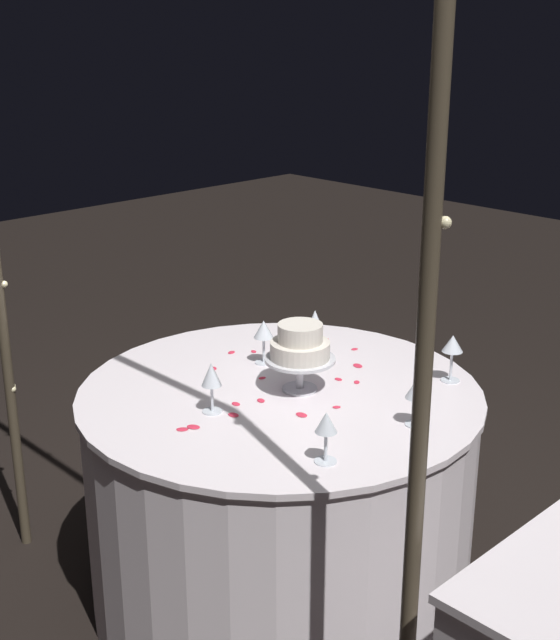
{
  "coord_description": "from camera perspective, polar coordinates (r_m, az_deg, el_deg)",
  "views": [
    {
      "loc": [
        -1.78,
        1.73,
        1.85
      ],
      "look_at": [
        0.0,
        0.0,
        0.98
      ],
      "focal_mm": 48.66,
      "sensor_mm": 36.0,
      "label": 1
    }
  ],
  "objects": [
    {
      "name": "rose_petal_17",
      "position": [
        2.83,
        9.54,
        -3.89
      ],
      "size": [
        0.04,
        0.03,
        0.0
      ],
      "primitive_type": "ellipsoid",
      "rotation": [
        0.0,
        0.0,
        3.72
      ],
      "color": "#E02D47",
      "rests_on": "main_table"
    },
    {
      "name": "rose_petal_11",
      "position": [
        2.49,
        -5.72,
        -7.01
      ],
      "size": [
        0.05,
        0.04,
        0.0
      ],
      "primitive_type": "ellipsoid",
      "rotation": [
        0.0,
        0.0,
        0.42
      ],
      "color": "#E02D47",
      "rests_on": "main_table"
    },
    {
      "name": "wine_glass_5",
      "position": [
        2.99,
        2.31,
        -0.13
      ],
      "size": [
        0.06,
        0.06,
        0.15
      ],
      "color": "silver",
      "rests_on": "main_table"
    },
    {
      "name": "rose_petal_2",
      "position": [
        3.02,
        -1.74,
        -2.08
      ],
      "size": [
        0.03,
        0.03,
        0.0
      ],
      "primitive_type": "ellipsoid",
      "rotation": [
        0.0,
        0.0,
        2.78
      ],
      "color": "#E02D47",
      "rests_on": "main_table"
    },
    {
      "name": "rose_petal_14",
      "position": [
        2.55,
        -3.08,
        -6.25
      ],
      "size": [
        0.04,
        0.03,
        0.0
      ],
      "primitive_type": "ellipsoid",
      "rotation": [
        0.0,
        0.0,
        3.19
      ],
      "color": "#E02D47",
      "rests_on": "main_table"
    },
    {
      "name": "rose_petal_7",
      "position": [
        3.14,
        3.0,
        -1.24
      ],
      "size": [
        0.04,
        0.03,
        0.0
      ],
      "primitive_type": "ellipsoid",
      "rotation": [
        0.0,
        0.0,
        6.03
      ],
      "color": "#E02D47",
      "rests_on": "main_table"
    },
    {
      "name": "wine_glass_3",
      "position": [
        2.89,
        -1.08,
        -0.75
      ],
      "size": [
        0.07,
        0.07,
        0.15
      ],
      "color": "silver",
      "rests_on": "main_table"
    },
    {
      "name": "rose_petal_8",
      "position": [
        2.62,
        -2.92,
        -5.53
      ],
      "size": [
        0.03,
        0.02,
        0.0
      ],
      "primitive_type": "ellipsoid",
      "rotation": [
        0.0,
        0.0,
        6.22
      ],
      "color": "#E02D47",
      "rests_on": "main_table"
    },
    {
      "name": "rose_petal_0",
      "position": [
        2.8,
        -1.18,
        -3.83
      ],
      "size": [
        0.02,
        0.03,
        0.0
      ],
      "primitive_type": "ellipsoid",
      "rotation": [
        0.0,
        0.0,
        1.38
      ],
      "color": "#E02D47",
      "rests_on": "main_table"
    },
    {
      "name": "rose_petal_6",
      "position": [
        2.88,
        -4.41,
        -3.19
      ],
      "size": [
        0.04,
        0.03,
        0.0
      ],
      "primitive_type": "ellipsoid",
      "rotation": [
        0.0,
        0.0,
        2.65
      ],
      "color": "#E02D47",
      "rests_on": "main_table"
    },
    {
      "name": "rose_petal_13",
      "position": [
        2.6,
        3.74,
        -5.73
      ],
      "size": [
        0.03,
        0.03,
        0.0
      ],
      "primitive_type": "ellipsoid",
      "rotation": [
        0.0,
        0.0,
        4.06
      ],
      "color": "#E02D47",
      "rests_on": "main_table"
    },
    {
      "name": "rose_petal_1",
      "position": [
        3.02,
        -3.21,
        -2.14
      ],
      "size": [
        0.03,
        0.03,
        0.0
      ],
      "primitive_type": "ellipsoid",
      "rotation": [
        0.0,
        0.0,
        4.96
      ],
      "color": "#E02D47",
      "rests_on": "main_table"
    },
    {
      "name": "ground_plane",
      "position": [
        3.1,
        -0.0,
        -17.44
      ],
      "size": [
        12.0,
        12.0,
        0.0
      ],
      "primitive_type": "plane",
      "color": "black"
    },
    {
      "name": "wine_glass_2",
      "position": [
        2.48,
        9.01,
        -4.57
      ],
      "size": [
        0.07,
        0.07,
        0.15
      ],
      "color": "silver",
      "rests_on": "main_table"
    },
    {
      "name": "rose_petal_4",
      "position": [
        2.91,
        5.13,
        -3.01
      ],
      "size": [
        0.05,
        0.04,
        0.0
      ],
      "primitive_type": "ellipsoid",
      "rotation": [
        0.0,
        0.0,
        5.96
      ],
      "color": "#E02D47",
      "rests_on": "main_table"
    },
    {
      "name": "decorative_arch",
      "position": [
        2.23,
        -8.8,
        8.01
      ],
      "size": [
        1.81,
        0.06,
        2.24
      ],
      "color": "#473D2D",
      "rests_on": "ground"
    },
    {
      "name": "rose_petal_12",
      "position": [
        2.78,
        9.49,
        -4.27
      ],
      "size": [
        0.05,
        0.04,
        0.0
      ],
      "primitive_type": "ellipsoid",
      "rotation": [
        0.0,
        0.0,
        0.47
      ],
      "color": "#E02D47",
      "rests_on": "main_table"
    },
    {
      "name": "wine_glass_4",
      "position": [
        2.53,
        -4.53,
        -3.75
      ],
      "size": [
        0.06,
        0.06,
        0.16
      ],
      "color": "silver",
      "rests_on": "main_table"
    },
    {
      "name": "rose_petal_15",
      "position": [
        2.48,
        -6.44,
        -7.15
      ],
      "size": [
        0.04,
        0.04,
        0.0
      ],
      "primitive_type": "ellipsoid",
      "rotation": [
        0.0,
        0.0,
        4.03
      ],
      "color": "#E02D47",
      "rests_on": "main_table"
    },
    {
      "name": "rose_petal_3",
      "position": [
        2.64,
        -1.27,
        -5.31
      ],
      "size": [
        0.04,
        0.03,
        0.0
      ],
      "primitive_type": "ellipsoid",
      "rotation": [
        0.0,
        0.0,
        5.87
      ],
      "color": "#E02D47",
      "rests_on": "main_table"
    },
    {
      "name": "tiered_cake",
      "position": [
        2.66,
        1.33,
        -1.81
      ],
      "size": [
        0.22,
        0.22,
        0.22
      ],
      "color": "silver",
      "rests_on": "main_table"
    },
    {
      "name": "wine_glass_1",
      "position": [
        2.25,
        3.05,
        -6.95
      ],
      "size": [
        0.06,
        0.06,
        0.14
      ],
      "color": "silver",
      "rests_on": "main_table"
    },
    {
      "name": "rose_petal_10",
      "position": [
        2.8,
        3.86,
        -3.91
      ],
      "size": [
        0.03,
        0.02,
        0.0
      ],
      "primitive_type": "ellipsoid",
      "rotation": [
        0.0,
        0.0,
        6.24
      ],
      "color": "#E02D47",
      "rests_on": "main_table"
    },
    {
      "name": "main_table",
      "position": [
        2.89,
        -0.0,
        -11.44
      ],
      "size": [
        1.27,
        1.27,
        0.75
      ],
      "color": "white",
      "rests_on": "ground"
    },
    {
      "name": "rose_petal_16",
      "position": [
        3.05,
        4.92,
        -1.92
      ],
      "size": [
        0.02,
        0.03,
        0.0
      ],
      "primitive_type": "ellipsoid",
      "rotation": [
        0.0,
        0.0,
        1.32
      ],
      "color": "#E02D47",
      "rests_on": "main_table"
    },
    {
      "name": "rose_petal_5",
      "position": [
        2.78,
        5.07,
        -4.09
      ],
      "size": [
        0.03,
        0.03,
        0.0
      ],
      "primitive_type": "ellipsoid",
      "rotation": [
        0.0,
        0.0,
        5.41
      ],
      "color": "#E02D47",
      "rests_on": "main_table"
    },
    {
      "name": "wine_glass_0",
      "position": [
        2.79,
        11.28,
        -1.69
      ],
      "size": [
        0.07,
        0.07,
        0.16
      ],
      "color": "silver",
      "rests_on": "main_table"
    },
    {
      "name": "rose_petal_9",
      "position": [
        2.55,
        1.43,
        -6.25
      ],
      "size": [
        0.04,
        0.03,
        0.0
      ],
      "primitive_type": "ellipsoid",
      "rotation": [
        0.0,
        0.0,
        6.27
      ],
      "color": "#E02D47",
      "rests_on": "main_table"
    }
  ]
}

